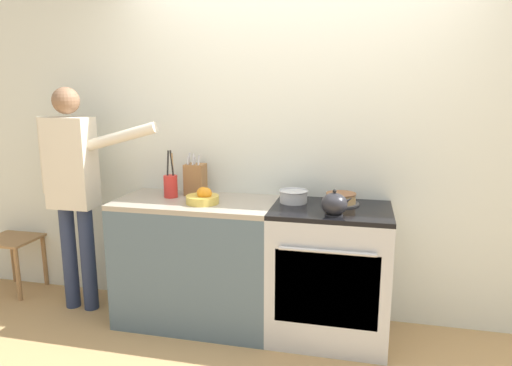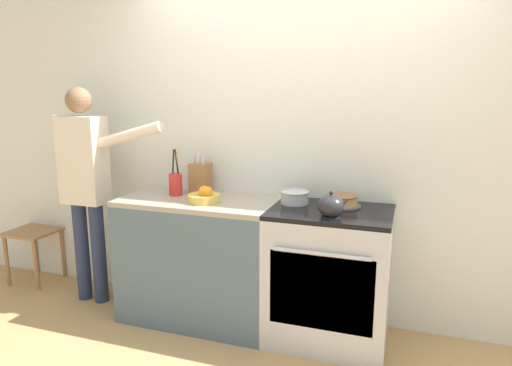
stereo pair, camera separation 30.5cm
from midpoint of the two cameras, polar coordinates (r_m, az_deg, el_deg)
name	(u,v)px [view 1 (the left image)]	position (r m, az deg, el deg)	size (l,w,h in m)	color
ground_plane	(281,352)	(3.16, 0.15, -20.45)	(16.00, 16.00, 0.00)	tan
wall_back	(297,143)	(3.30, 2.52, 5.02)	(8.00, 0.04, 2.60)	silver
counter_cabinet	(197,261)	(3.40, -9.98, -9.65)	(1.12, 0.59, 0.91)	#4C6070
stove_range	(329,273)	(3.17, 6.38, -11.16)	(0.78, 0.62, 0.91)	#B7BABF
layer_cake	(341,199)	(3.12, 7.84, -2.03)	(0.25, 0.25, 0.08)	#4C4C51
tea_kettle	(334,204)	(2.84, 6.77, -2.68)	(0.20, 0.16, 0.16)	#232328
mixing_bowl	(294,196)	(3.14, 1.95, -1.69)	(0.20, 0.20, 0.09)	#B7BABF
knife_block	(195,179)	(3.41, -10.14, 0.46)	(0.14, 0.13, 0.31)	olive
utensil_crock	(171,185)	(3.37, -13.19, -0.30)	(0.10, 0.10, 0.35)	red
fruit_bowl	(203,197)	(3.15, -9.41, -1.80)	(0.23, 0.23, 0.12)	gold
person_baker	(73,180)	(3.69, -24.10, 0.29)	(0.95, 0.20, 1.70)	#283351
dining_chair	(19,231)	(4.44, -29.28, -5.24)	(0.40, 0.40, 0.87)	#997047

